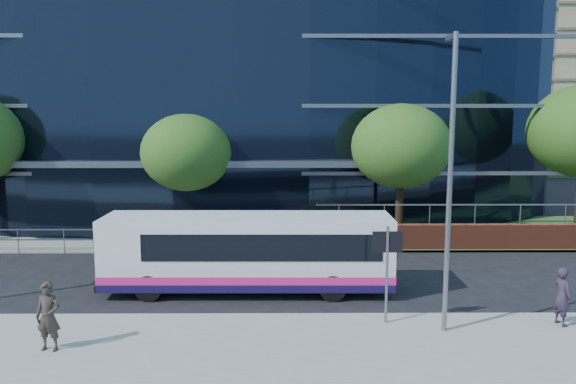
{
  "coord_description": "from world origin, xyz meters",
  "views": [
    {
      "loc": [
        1.61,
        -16.93,
        6.11
      ],
      "look_at": [
        1.77,
        8.0,
        2.55
      ],
      "focal_mm": 35.0,
      "sensor_mm": 36.0,
      "label": 1
    }
  ],
  "objects_px": {
    "tree_dist_e": "(505,128)",
    "pedestrian_b": "(48,316)",
    "city_bus": "(250,252)",
    "tree_far_c": "(401,146)",
    "tree_far_b": "(187,153)",
    "pedestrian": "(562,296)",
    "streetlight_east": "(450,176)",
    "street_sign": "(387,254)"
  },
  "relations": [
    {
      "from": "tree_dist_e",
      "to": "pedestrian_b",
      "type": "distance_m",
      "value": 51.95
    },
    {
      "from": "city_bus",
      "to": "tree_dist_e",
      "type": "bearing_deg",
      "value": 58.83
    },
    {
      "from": "city_bus",
      "to": "pedestrian_b",
      "type": "xyz_separation_m",
      "value": [
        -4.76,
        -5.07,
        -0.37
      ]
    },
    {
      "from": "tree_far_c",
      "to": "pedestrian_b",
      "type": "relative_size",
      "value": 3.69
    },
    {
      "from": "tree_far_b",
      "to": "tree_far_c",
      "type": "distance_m",
      "value": 10.02
    },
    {
      "from": "pedestrian",
      "to": "pedestrian_b",
      "type": "height_order",
      "value": "pedestrian_b"
    },
    {
      "from": "streetlight_east",
      "to": "pedestrian_b",
      "type": "bearing_deg",
      "value": -173.14
    },
    {
      "from": "city_bus",
      "to": "pedestrian_b",
      "type": "bearing_deg",
      "value": -132.81
    },
    {
      "from": "tree_far_b",
      "to": "tree_far_c",
      "type": "height_order",
      "value": "tree_far_c"
    },
    {
      "from": "tree_dist_e",
      "to": "streetlight_east",
      "type": "bearing_deg",
      "value": -113.11
    },
    {
      "from": "tree_far_b",
      "to": "pedestrian",
      "type": "distance_m",
      "value": 17.1
    },
    {
      "from": "tree_far_c",
      "to": "pedestrian_b",
      "type": "xyz_separation_m",
      "value": [
        -11.32,
        -12.42,
        -3.5
      ]
    },
    {
      "from": "pedestrian",
      "to": "streetlight_east",
      "type": "bearing_deg",
      "value": 81.81
    },
    {
      "from": "pedestrian",
      "to": "city_bus",
      "type": "bearing_deg",
      "value": 54.47
    },
    {
      "from": "tree_dist_e",
      "to": "streetlight_east",
      "type": "relative_size",
      "value": 0.81
    },
    {
      "from": "streetlight_east",
      "to": "pedestrian_b",
      "type": "height_order",
      "value": "streetlight_east"
    },
    {
      "from": "street_sign",
      "to": "city_bus",
      "type": "height_order",
      "value": "street_sign"
    },
    {
      "from": "tree_dist_e",
      "to": "pedestrian_b",
      "type": "relative_size",
      "value": 3.69
    },
    {
      "from": "street_sign",
      "to": "pedestrian",
      "type": "relative_size",
      "value": 1.67
    },
    {
      "from": "city_bus",
      "to": "pedestrian",
      "type": "height_order",
      "value": "city_bus"
    },
    {
      "from": "tree_far_b",
      "to": "city_bus",
      "type": "xyz_separation_m",
      "value": [
        3.44,
        -7.84,
        -2.81
      ]
    },
    {
      "from": "tree_far_c",
      "to": "pedestrian",
      "type": "xyz_separation_m",
      "value": [
        2.42,
        -10.8,
        -3.55
      ]
    },
    {
      "from": "street_sign",
      "to": "streetlight_east",
      "type": "distance_m",
      "value": 2.8
    },
    {
      "from": "street_sign",
      "to": "streetlight_east",
      "type": "height_order",
      "value": "streetlight_east"
    },
    {
      "from": "tree_far_b",
      "to": "pedestrian_b",
      "type": "xyz_separation_m",
      "value": [
        -1.32,
        -12.92,
        -3.18
      ]
    },
    {
      "from": "pedestrian",
      "to": "pedestrian_b",
      "type": "xyz_separation_m",
      "value": [
        -13.74,
        -1.62,
        0.05
      ]
    },
    {
      "from": "street_sign",
      "to": "streetlight_east",
      "type": "relative_size",
      "value": 0.35
    },
    {
      "from": "street_sign",
      "to": "city_bus",
      "type": "distance_m",
      "value": 5.25
    },
    {
      "from": "pedestrian",
      "to": "pedestrian_b",
      "type": "relative_size",
      "value": 0.95
    },
    {
      "from": "streetlight_east",
      "to": "city_bus",
      "type": "relative_size",
      "value": 0.82
    },
    {
      "from": "streetlight_east",
      "to": "pedestrian_b",
      "type": "distance_m",
      "value": 10.94
    },
    {
      "from": "streetlight_east",
      "to": "tree_far_c",
      "type": "bearing_deg",
      "value": 84.89
    },
    {
      "from": "street_sign",
      "to": "city_bus",
      "type": "xyz_separation_m",
      "value": [
        -4.06,
        3.24,
        -0.75
      ]
    },
    {
      "from": "tree_dist_e",
      "to": "city_bus",
      "type": "relative_size",
      "value": 0.66
    },
    {
      "from": "street_sign",
      "to": "tree_dist_e",
      "type": "height_order",
      "value": "tree_dist_e"
    },
    {
      "from": "street_sign",
      "to": "tree_dist_e",
      "type": "relative_size",
      "value": 0.43
    },
    {
      "from": "pedestrian",
      "to": "street_sign",
      "type": "bearing_deg",
      "value": 73.08
    },
    {
      "from": "tree_far_b",
      "to": "streetlight_east",
      "type": "bearing_deg",
      "value": -52.37
    },
    {
      "from": "city_bus",
      "to": "pedestrian",
      "type": "relative_size",
      "value": 5.86
    },
    {
      "from": "tree_dist_e",
      "to": "city_bus",
      "type": "distance_m",
      "value": 45.11
    },
    {
      "from": "city_bus",
      "to": "pedestrian_b",
      "type": "height_order",
      "value": "city_bus"
    },
    {
      "from": "tree_dist_e",
      "to": "pedestrian_b",
      "type": "xyz_separation_m",
      "value": [
        -28.32,
        -43.42,
        -3.5
      ]
    }
  ]
}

